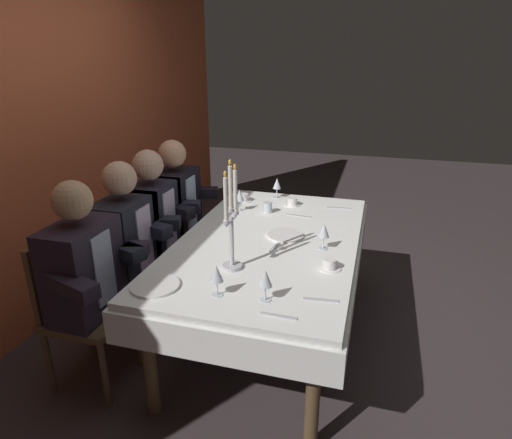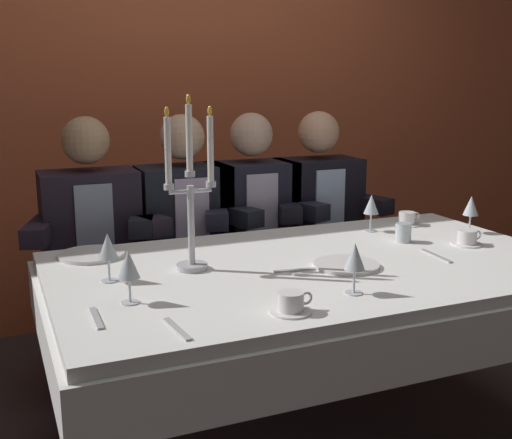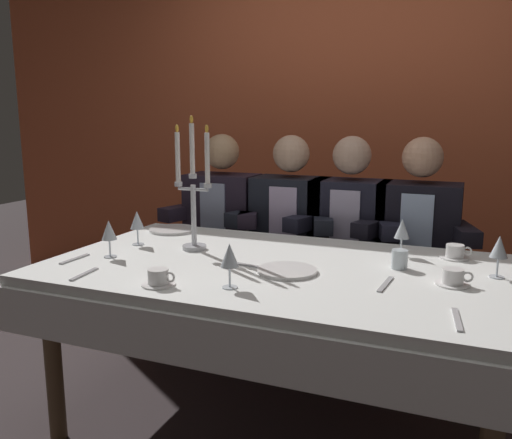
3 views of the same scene
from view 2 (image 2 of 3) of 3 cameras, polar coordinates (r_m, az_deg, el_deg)
back_wall at (r=3.78m, az=-6.57°, el=11.71°), size 6.00×0.12×2.70m
dining_table at (r=2.37m, az=5.42°, el=-6.62°), size 1.94×1.14×0.74m
candelabra at (r=2.19m, az=-5.90°, el=1.83°), size 0.19×0.11×0.61m
dinner_plate_0 at (r=2.29m, az=8.11°, el=-4.07°), size 0.24×0.24×0.01m
dinner_plate_1 at (r=2.48m, az=-14.57°, el=-3.07°), size 0.25×0.25×0.01m
wine_glass_0 at (r=2.14m, az=-13.18°, el=-2.50°), size 0.07×0.07×0.16m
wine_glass_1 at (r=1.99m, az=8.87°, el=-3.47°), size 0.07×0.07×0.16m
wine_glass_2 at (r=2.82m, az=10.33°, el=1.27°), size 0.07×0.07×0.16m
wine_glass_3 at (r=1.92m, az=-11.38°, el=-4.15°), size 0.07×0.07×0.16m
wine_glass_4 at (r=2.90m, az=18.76°, el=1.10°), size 0.07×0.07×0.16m
water_tumbler_0 at (r=2.68m, az=13.10°, el=-1.15°), size 0.07×0.07×0.08m
coffee_cup_0 at (r=1.84m, az=3.18°, el=-7.55°), size 0.13×0.12×0.06m
coffee_cup_1 at (r=2.70m, az=18.47°, el=-1.62°), size 0.13×0.12×0.06m
coffee_cup_2 at (r=3.00m, az=13.44°, el=0.02°), size 0.13×0.12×0.06m
knife_0 at (r=2.50m, az=15.88°, el=-3.15°), size 0.03×0.19×0.01m
spoon_1 at (r=1.85m, az=-14.16°, el=-8.59°), size 0.02×0.17×0.01m
spoon_2 at (r=2.23m, az=3.71°, el=-4.56°), size 0.17×0.05×0.01m
fork_4 at (r=1.73m, az=-7.10°, el=-9.73°), size 0.03×0.17×0.01m
seated_diner_0 at (r=2.96m, az=-14.66°, el=-0.83°), size 0.63×0.48×1.24m
seated_diner_1 at (r=3.05m, az=-6.51°, el=-0.11°), size 0.63×0.48×1.24m
seated_diner_2 at (r=3.16m, az=-0.46°, el=0.42°), size 0.63×0.48×1.24m
seated_diner_3 at (r=3.31m, az=5.45°, el=0.94°), size 0.63×0.48×1.24m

